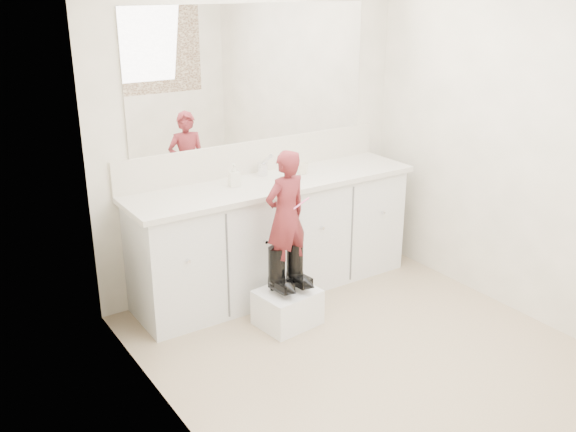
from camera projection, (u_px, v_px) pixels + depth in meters
floor at (375, 359)px, 4.13m from camera, size 3.00×3.00×0.00m
wall_back at (254, 133)px, 4.89m from camera, size 2.60×0.00×2.60m
wall_left at (178, 225)px, 3.05m from camera, size 0.00×3.00×3.00m
wall_right at (528, 150)px, 4.39m from camera, size 0.00×3.00×3.00m
vanity_cabinet at (274, 238)px, 4.95m from camera, size 2.20×0.55×0.85m
countertop at (274, 183)px, 4.78m from camera, size 2.28×0.58×0.04m
backsplash at (255, 156)px, 4.95m from camera, size 2.28×0.03×0.25m
mirror at (253, 74)px, 4.73m from camera, size 2.00×0.02×1.00m
faucet at (263, 169)px, 4.89m from camera, size 0.08×0.08×0.10m
cup at (303, 168)px, 4.93m from camera, size 0.10×0.10×0.08m
soap_bottle at (234, 175)px, 4.62m from camera, size 0.09×0.09×0.17m
step_stool at (287, 307)px, 4.51m from camera, size 0.44×0.38×0.26m
boot_left at (277, 270)px, 4.39m from camera, size 0.15×0.24×0.34m
boot_right at (295, 265)px, 4.47m from camera, size 0.15×0.24×0.34m
toddler at (286, 216)px, 4.29m from camera, size 0.35×0.25×0.91m
toothbrush at (301, 203)px, 4.23m from camera, size 0.14×0.03×0.06m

